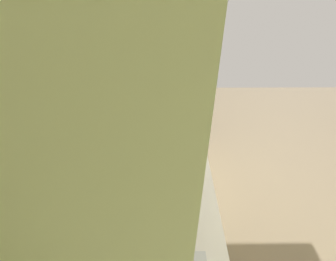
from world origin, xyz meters
TOP-DOWN VIEW (x-y plane):
  - ground_plane at (0.00, 0.00)m, footprint 5.83×5.83m
  - wall_back at (0.00, 1.51)m, footprint 3.76×0.12m
  - counter_run at (-0.38, 1.15)m, footprint 2.87×0.63m
  - upper_cabinets at (-0.38, 1.28)m, footprint 1.99×0.35m
  - oven_range at (1.35, 1.12)m, footprint 0.61×0.68m
  - microwave at (0.08, 1.17)m, footprint 0.51×0.40m
  - bowl at (0.51, 1.05)m, footprint 0.14×0.14m
  - kettle at (-0.58, 1.05)m, footprint 0.16×0.12m

SIDE VIEW (x-z plane):
  - ground_plane at x=0.00m, z-range 0.00..0.00m
  - counter_run at x=-0.38m, z-range 0.00..0.93m
  - oven_range at x=1.35m, z-range -0.07..1.03m
  - bowl at x=0.51m, z-range 0.93..1.00m
  - kettle at x=-0.58m, z-range 0.92..1.07m
  - microwave at x=0.08m, z-range 0.93..1.20m
  - wall_back at x=0.00m, z-range 0.00..2.56m
  - upper_cabinets at x=-0.38m, z-range 1.54..2.22m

